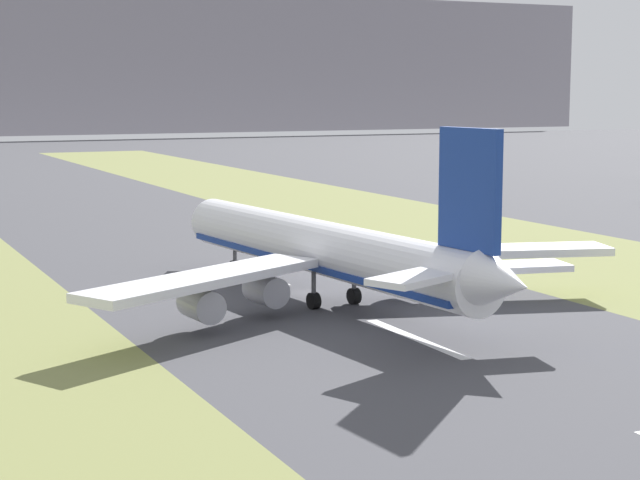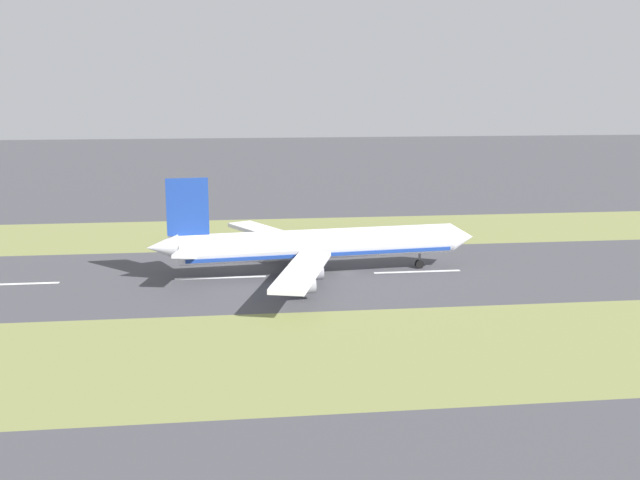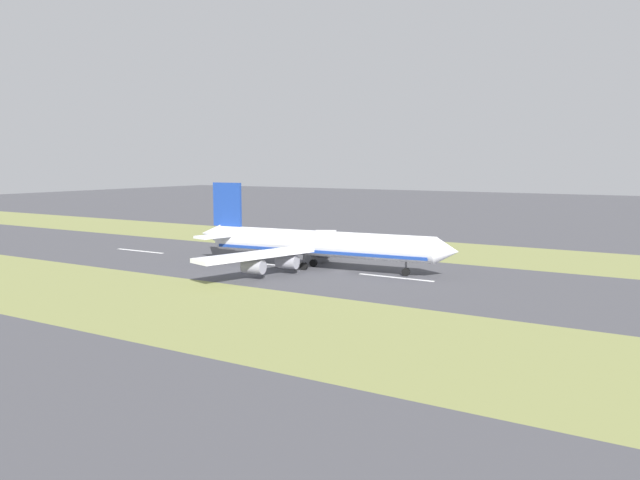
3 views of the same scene
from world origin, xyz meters
name	(u,v)px [view 3 (image 3 of 3)]	position (x,y,z in m)	size (l,w,h in m)	color
ground_plane	(339,272)	(0.00, 0.00, 0.00)	(800.00, 800.00, 0.00)	#424247
grass_median_west	(414,249)	(-45.00, 0.00, 0.00)	(40.00, 600.00, 0.01)	olive
grass_median_east	(210,311)	(45.00, 0.00, 0.00)	(40.00, 600.00, 0.01)	olive
centreline_dash_near	(140,251)	(0.00, -65.54, 0.01)	(1.20, 18.00, 0.01)	silver
centreline_dash_mid	(251,263)	(0.00, -25.54, 0.01)	(1.20, 18.00, 0.01)	silver
centreline_dash_far	(396,277)	(0.00, 14.46, 0.01)	(1.20, 18.00, 0.01)	silver
airplane_main_jet	(313,244)	(-0.49, -7.43, 6.02)	(63.80, 67.21, 20.20)	white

